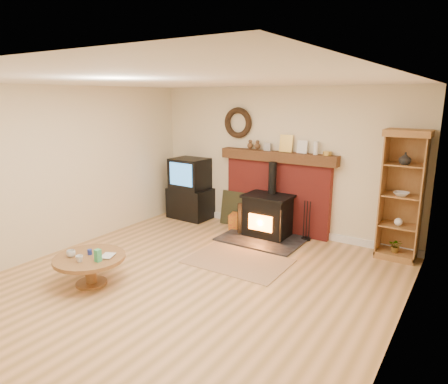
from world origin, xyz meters
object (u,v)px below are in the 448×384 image
Objects in this scene: tv_unit at (190,190)px; coffee_table at (90,262)px; wood_stove at (267,217)px; curio_cabinet at (402,195)px.

coffee_table is (0.74, -3.11, -0.27)m from tv_unit.
wood_stove reaches higher than coffee_table.
wood_stove is 1.14× the size of tv_unit.
tv_unit is 0.62× the size of curio_cabinet.
wood_stove is 0.71× the size of curio_cabinet.
tv_unit is (-1.85, 0.19, 0.22)m from wood_stove.
tv_unit is 3.97m from curio_cabinet.
curio_cabinet is 4.58m from coffee_table.
tv_unit is 3.21m from coffee_table.
coffee_table is at bearing -135.09° from curio_cabinet.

